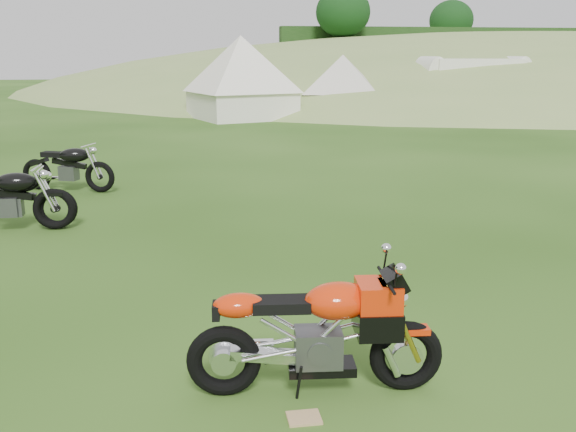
{
  "coord_description": "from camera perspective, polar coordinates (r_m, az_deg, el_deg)",
  "views": [
    {
      "loc": [
        -0.95,
        -6.24,
        2.46
      ],
      "look_at": [
        0.13,
        0.4,
        0.75
      ],
      "focal_mm": 40.0,
      "sensor_mm": 36.0,
      "label": 1
    }
  ],
  "objects": [
    {
      "name": "sport_motorcycle",
      "position": [
        4.74,
        2.5,
        -9.6
      ],
      "size": [
        1.84,
        0.63,
        1.08
      ],
      "primitive_type": null,
      "rotation": [
        0.0,
        0.0,
        -0.1
      ],
      "color": "red",
      "rests_on": "ground"
    },
    {
      "name": "vintage_moto_d",
      "position": [
        9.86,
        -23.92,
        1.52
      ],
      "size": [
        1.87,
        0.51,
        0.98
      ],
      "primitive_type": null,
      "rotation": [
        0.0,
        0.0,
        -0.04
      ],
      "color": "black",
      "rests_on": "ground"
    },
    {
      "name": "tent_mid",
      "position": [
        26.98,
        4.86,
        11.65
      ],
      "size": [
        3.58,
        3.58,
        2.49
      ],
      "primitive_type": null,
      "rotation": [
        0.0,
        0.0,
        -0.29
      ],
      "color": "beige",
      "rests_on": "ground"
    },
    {
      "name": "plywood_board",
      "position": [
        4.65,
        1.43,
        -17.5
      ],
      "size": [
        0.23,
        0.19,
        0.02
      ],
      "primitive_type": "cube",
      "rotation": [
        0.0,
        0.0,
        -0.0
      ],
      "color": "tan",
      "rests_on": "ground"
    },
    {
      "name": "tent_left",
      "position": [
        25.21,
        -4.17,
        11.96
      ],
      "size": [
        4.24,
        4.24,
        2.91
      ],
      "primitive_type": null,
      "rotation": [
        0.0,
        0.0,
        0.31
      ],
      "color": "white",
      "rests_on": "ground"
    },
    {
      "name": "caravan",
      "position": [
        29.83,
        15.97,
        11.2
      ],
      "size": [
        4.91,
        2.26,
        2.28
      ],
      "primitive_type": null,
      "rotation": [
        0.0,
        0.0,
        0.02
      ],
      "color": "white",
      "rests_on": "ground"
    },
    {
      "name": "hedgerow",
      "position": [
        52.6,
        19.48,
        10.79
      ],
      "size": [
        36.0,
        1.2,
        8.6
      ],
      "primitive_type": null,
      "color": "black",
      "rests_on": "ground"
    },
    {
      "name": "vintage_moto_a",
      "position": [
        9.89,
        -23.58,
        1.48
      ],
      "size": [
        1.8,
        0.46,
        0.94
      ],
      "primitive_type": null,
      "rotation": [
        0.0,
        0.0,
        0.02
      ],
      "color": "black",
      "rests_on": "ground"
    },
    {
      "name": "ground",
      "position": [
        6.77,
        -0.54,
        -7.0
      ],
      "size": [
        120.0,
        120.0,
        0.0
      ],
      "primitive_type": "plane",
      "color": "#1C3F0D",
      "rests_on": "ground"
    },
    {
      "name": "vintage_moto_c",
      "position": [
        12.37,
        -19.03,
        4.23
      ],
      "size": [
        1.8,
        1.03,
        0.93
      ],
      "primitive_type": null,
      "rotation": [
        0.0,
        0.0,
        -0.37
      ],
      "color": "black",
      "rests_on": "ground"
    },
    {
      "name": "hillside",
      "position": [
        52.6,
        19.48,
        10.79
      ],
      "size": [
        80.0,
        64.0,
        8.0
      ],
      "primitive_type": "ellipsoid",
      "color": "#78944B",
      "rests_on": "ground"
    }
  ]
}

